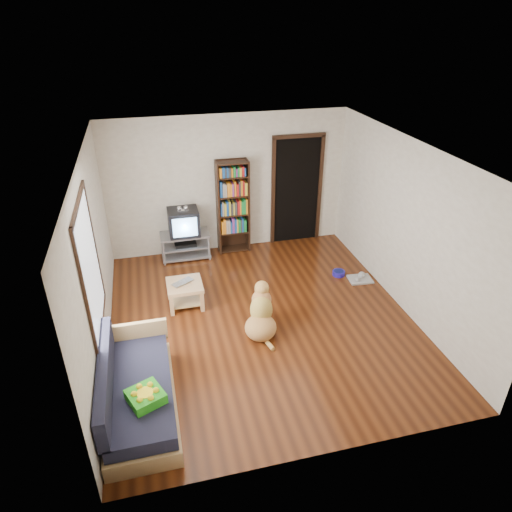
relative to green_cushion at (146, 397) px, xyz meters
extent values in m
plane|color=#56260E|center=(1.75, 1.69, -0.48)|extent=(5.00, 5.00, 0.00)
plane|color=white|center=(1.75, 1.69, 2.12)|extent=(5.00, 5.00, 0.00)
plane|color=silver|center=(1.75, 4.19, 0.82)|extent=(4.50, 0.00, 4.50)
plane|color=silver|center=(1.75, -0.81, 0.82)|extent=(4.50, 0.00, 4.50)
plane|color=silver|center=(-0.50, 1.69, 0.82)|extent=(0.00, 5.00, 5.00)
plane|color=silver|center=(4.00, 1.69, 0.82)|extent=(0.00, 5.00, 5.00)
cube|color=green|center=(0.00, 0.00, 0.00)|extent=(0.47, 0.47, 0.12)
imported|color=silver|center=(0.67, 2.32, -0.07)|extent=(0.42, 0.38, 0.03)
cylinder|color=#20169A|center=(3.42, 2.61, -0.44)|extent=(0.22, 0.22, 0.08)
cube|color=#A1A1A1|center=(3.72, 2.36, -0.46)|extent=(0.43, 0.35, 0.03)
cube|color=white|center=(-0.48, 1.19, 1.02)|extent=(0.02, 1.30, 1.60)
cube|color=black|center=(-0.48, 1.19, 1.84)|extent=(0.03, 1.42, 0.06)
cube|color=black|center=(-0.48, 1.19, 0.20)|extent=(0.03, 1.42, 0.06)
cube|color=black|center=(-0.48, 0.49, 1.02)|extent=(0.03, 0.06, 1.70)
cube|color=black|center=(-0.48, 1.89, 1.02)|extent=(0.03, 0.06, 1.70)
cube|color=black|center=(3.10, 4.17, 0.57)|extent=(0.90, 0.02, 2.10)
cube|color=black|center=(2.62, 4.16, 0.57)|extent=(0.07, 0.05, 2.14)
cube|color=black|center=(3.58, 4.16, 0.57)|extent=(0.07, 0.05, 2.14)
cube|color=black|center=(3.10, 4.16, 1.65)|extent=(1.03, 0.05, 0.07)
cube|color=#99999E|center=(0.85, 3.94, 0.00)|extent=(0.90, 0.45, 0.04)
cube|color=#99999E|center=(0.85, 3.94, -0.23)|extent=(0.86, 0.42, 0.03)
cube|color=#99999E|center=(0.85, 3.94, -0.42)|extent=(0.90, 0.45, 0.04)
cylinder|color=#99999E|center=(0.43, 3.74, -0.23)|extent=(0.04, 0.04, 0.50)
cylinder|color=#99999E|center=(1.27, 3.74, -0.23)|extent=(0.04, 0.04, 0.50)
cylinder|color=#99999E|center=(0.43, 4.14, -0.23)|extent=(0.04, 0.04, 0.50)
cylinder|color=#99999E|center=(1.27, 4.14, -0.23)|extent=(0.04, 0.04, 0.50)
cube|color=black|center=(0.85, 3.94, -0.18)|extent=(0.40, 0.30, 0.07)
cube|color=black|center=(0.85, 3.94, 0.26)|extent=(0.55, 0.48, 0.48)
cube|color=black|center=(0.85, 4.14, 0.26)|extent=(0.40, 0.14, 0.36)
cube|color=#8CBFF2|center=(0.85, 3.69, 0.26)|extent=(0.44, 0.02, 0.36)
cube|color=silver|center=(0.85, 3.89, 0.51)|extent=(0.20, 0.07, 0.02)
sphere|color=silver|center=(0.79, 3.89, 0.56)|extent=(0.09, 0.09, 0.09)
sphere|color=silver|center=(0.91, 3.89, 0.56)|extent=(0.09, 0.09, 0.09)
cube|color=black|center=(1.52, 4.03, 0.42)|extent=(0.03, 0.30, 1.80)
cube|color=black|center=(2.08, 4.03, 0.42)|extent=(0.03, 0.30, 1.80)
cube|color=black|center=(1.80, 4.17, 0.42)|extent=(0.60, 0.02, 1.80)
cube|color=black|center=(1.80, 4.03, -0.45)|extent=(0.56, 0.28, 0.02)
cube|color=black|center=(1.80, 4.03, -0.08)|extent=(0.56, 0.28, 0.03)
cube|color=black|center=(1.80, 4.03, 0.29)|extent=(0.56, 0.28, 0.02)
cube|color=black|center=(1.80, 4.03, 0.66)|extent=(0.56, 0.28, 0.02)
cube|color=black|center=(1.80, 4.03, 1.03)|extent=(0.56, 0.28, 0.02)
cube|color=black|center=(1.80, 4.03, 1.29)|extent=(0.56, 0.28, 0.02)
cube|color=tan|center=(-0.08, 0.29, -0.37)|extent=(0.80, 1.80, 0.22)
cube|color=#1E1E2D|center=(-0.08, 0.29, -0.15)|extent=(0.74, 1.74, 0.18)
cube|color=#1E1E2D|center=(-0.42, 0.29, 0.12)|extent=(0.12, 1.74, 0.40)
cube|color=tan|center=(-0.08, 1.15, 0.02)|extent=(0.80, 0.06, 0.30)
cube|color=tan|center=(0.67, 2.35, -0.11)|extent=(0.55, 0.55, 0.06)
cube|color=tan|center=(0.67, 2.35, -0.38)|extent=(0.45, 0.45, 0.03)
cube|color=tan|center=(0.43, 2.12, -0.31)|extent=(0.06, 0.06, 0.34)
cube|color=tan|center=(0.90, 2.12, -0.31)|extent=(0.06, 0.06, 0.34)
cube|color=tan|center=(0.43, 2.59, -0.31)|extent=(0.06, 0.06, 0.34)
cube|color=tan|center=(0.90, 2.59, -0.31)|extent=(0.06, 0.06, 0.34)
ellipsoid|color=#B78E46|center=(1.64, 1.30, -0.34)|extent=(0.59, 0.62, 0.34)
ellipsoid|color=tan|center=(1.69, 1.47, -0.15)|extent=(0.42, 0.45, 0.45)
ellipsoid|color=#C17B4A|center=(1.72, 1.56, -0.04)|extent=(0.36, 0.34, 0.32)
ellipsoid|color=tan|center=(1.73, 1.62, 0.13)|extent=(0.27, 0.28, 0.20)
ellipsoid|color=tan|center=(1.77, 1.72, 0.11)|extent=(0.13, 0.19, 0.08)
sphere|color=black|center=(1.79, 1.80, 0.11)|extent=(0.04, 0.04, 0.04)
ellipsoid|color=tan|center=(1.65, 1.60, 0.12)|extent=(0.07, 0.08, 0.14)
ellipsoid|color=gold|center=(1.80, 1.56, 0.12)|extent=(0.07, 0.08, 0.14)
cylinder|color=#B77546|center=(1.68, 1.67, -0.30)|extent=(0.10, 0.13, 0.37)
cylinder|color=#B98547|center=(1.81, 1.63, -0.30)|extent=(0.10, 0.13, 0.37)
sphere|color=tan|center=(1.69, 1.71, -0.46)|extent=(0.10, 0.10, 0.10)
sphere|color=#B39545|center=(1.83, 1.67, -0.46)|extent=(0.10, 0.10, 0.10)
cylinder|color=tan|center=(1.69, 1.07, -0.45)|extent=(0.14, 0.33, 0.08)
camera|label=1|loc=(0.29, -3.81, 3.74)|focal=32.00mm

